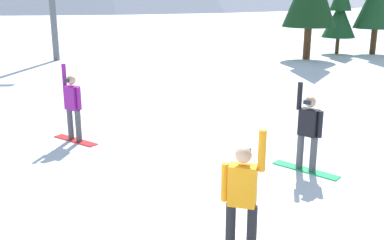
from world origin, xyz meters
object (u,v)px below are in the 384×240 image
Objects in this scene: snowboarder_background at (73,106)px; pine_tree_tall at (340,12)px; snowboarder_foreground at (242,198)px; snowboarder_midground at (308,131)px.

pine_tree_tall is at bearing 51.92° from snowboarder_background.
snowboarder_foreground is 0.98× the size of snowboarder_background.
snowboarder_foreground is 24.35m from pine_tree_tall.
snowboarder_foreground is 0.43× the size of pine_tree_tall.
snowboarder_midground is at bearing -111.71° from pine_tree_tall.
pine_tree_tall reaches higher than snowboarder_foreground.
snowboarder_background is at bearing 122.40° from snowboarder_foreground.
snowboarder_background is (-5.51, 2.35, 0.05)m from snowboarder_midground.
snowboarder_midground is 0.96× the size of snowboarder_background.
snowboarder_midground is 20.61m from pine_tree_tall.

